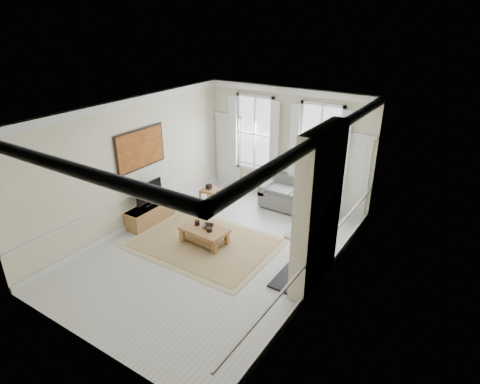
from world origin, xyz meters
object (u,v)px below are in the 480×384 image
Objects in this scene: side_table at (209,192)px; coffee_table at (204,231)px; sofa at (295,197)px; tv_stand at (151,214)px.

coffee_table is (1.18, -1.76, -0.09)m from side_table.
sofa is 1.33× the size of tv_stand.
sofa is 3.46× the size of side_table.
coffee_table is 1.92m from tv_stand.
coffee_table is at bearing -108.99° from sofa.
side_table is at bearing 126.80° from coffee_table.
sofa reaches higher than coffee_table.
coffee_table is at bearing -2.80° from tv_stand.
tv_stand is at bearing -179.66° from coffee_table.
tv_stand is (-1.91, 0.09, -0.09)m from coffee_table.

